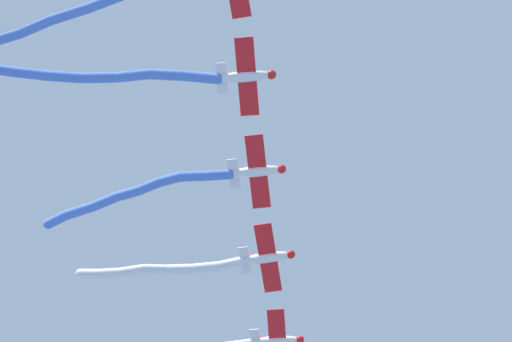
# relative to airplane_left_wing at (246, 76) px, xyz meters

# --- Properties ---
(smoke_trail_lead) EXTENTS (15.95, 13.98, 1.59)m
(smoke_trail_lead) POSITION_rel_airplane_left_wing_xyz_m (-2.17, -14.42, -0.65)
(smoke_trail_lead) COLOR #4C75DB
(airplane_left_wing) EXTENTS (6.65, 5.82, 1.80)m
(airplane_left_wing) POSITION_rel_airplane_left_wing_xyz_m (0.00, 0.00, 0.00)
(airplane_left_wing) COLOR white
(smoke_trail_left_wing) EXTENTS (14.98, 24.18, 3.77)m
(smoke_trail_left_wing) POSITION_rel_airplane_left_wing_xyz_m (-8.85, -13.49, 1.18)
(smoke_trail_left_wing) COLOR #4C75DB
(airplane_right_wing) EXTENTS (6.55, 5.87, 1.80)m
(airplane_right_wing) POSITION_rel_airplane_left_wing_xyz_m (-6.85, 5.68, -0.30)
(airplane_right_wing) COLOR white
(smoke_trail_right_wing) EXTENTS (13.71, 12.33, 2.18)m
(smoke_trail_right_wing) POSITION_rel_airplane_left_wing_xyz_m (-14.49, -2.43, -0.94)
(smoke_trail_right_wing) COLOR #4C75DB
(airplane_slot) EXTENTS (6.40, 6.02, 1.80)m
(airplane_slot) POSITION_rel_airplane_left_wing_xyz_m (-13.71, 11.37, 0.00)
(airplane_slot) COLOR white
(smoke_trail_slot) EXTENTS (11.35, 12.76, 2.79)m
(smoke_trail_slot) POSITION_rel_airplane_left_wing_xyz_m (-20.74, 3.55, 0.60)
(smoke_trail_slot) COLOR white
(airplane_trail) EXTENTS (6.68, 5.81, 1.80)m
(airplane_trail) POSITION_rel_airplane_left_wing_xyz_m (-20.57, 17.06, -0.30)
(airplane_trail) COLOR white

